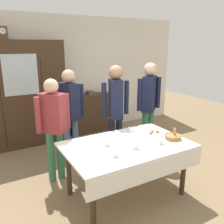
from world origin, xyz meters
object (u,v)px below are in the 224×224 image
object	(u,v)px
tea_cup_mid_right	(135,147)
pastry_plate	(154,133)
wall_cabinet	(21,95)
book_stack	(90,93)
dining_table	(128,152)
spoon_center	(89,161)
person_behind_table_left	(70,108)
bread_basket	(173,137)
spoon_near_right	(79,149)
tea_cup_front_edge	(107,144)
person_by_cabinet	(116,105)
person_beside_shelf	(149,100)
bookshelf_low	(91,113)
tea_cup_far_left	(131,130)
person_behind_table_right	(53,121)
tea_cup_back_edge	(160,142)
mantel_clock	(2,33)
tea_cup_center	(115,155)
spoon_front_edge	(133,141)

from	to	relation	value
tea_cup_mid_right	pastry_plate	xyz separation A→B (m)	(0.55, 0.30, -0.01)
wall_cabinet	pastry_plate	world-z (taller)	wall_cabinet
book_stack	dining_table	bearing A→B (deg)	-104.13
spoon_center	person_behind_table_left	bearing A→B (deg)	77.84
bread_basket	person_behind_table_left	xyz separation A→B (m)	(-0.99, 1.46, 0.21)
spoon_center	spoon_near_right	xyz separation A→B (m)	(0.01, 0.36, 0.00)
tea_cup_front_edge	pastry_plate	size ratio (longest dim) A/B	0.46
bread_basket	spoon_center	bearing A→B (deg)	-178.73
bread_basket	spoon_near_right	size ratio (longest dim) A/B	2.02
person_by_cabinet	person_beside_shelf	bearing A→B (deg)	2.30
dining_table	bookshelf_low	distance (m)	2.73
bookshelf_low	book_stack	world-z (taller)	book_stack
person_behind_table_left	spoon_near_right	bearing A→B (deg)	-105.28
bookshelf_low	tea_cup_far_left	size ratio (longest dim) A/B	8.14
bread_basket	person_behind_table_right	xyz separation A→B (m)	(-1.40, 1.06, 0.16)
spoon_center	person_behind_table_left	size ratio (longest dim) A/B	0.07
tea_cup_back_edge	spoon_center	bearing A→B (deg)	178.67
bookshelf_low	book_stack	size ratio (longest dim) A/B	4.94
tea_cup_far_left	spoon_near_right	world-z (taller)	tea_cup_far_left
tea_cup_back_edge	person_behind_table_right	world-z (taller)	person_behind_table_right
person_behind_table_left	person_beside_shelf	distance (m)	1.46
mantel_clock	tea_cup_mid_right	distance (m)	3.31
pastry_plate	person_by_cabinet	size ratio (longest dim) A/B	0.16
tea_cup_center	person_by_cabinet	bearing A→B (deg)	59.20
wall_cabinet	spoon_front_edge	bearing A→B (deg)	-67.48
tea_cup_center	person_beside_shelf	size ratio (longest dim) A/B	0.07
bread_basket	pastry_plate	xyz separation A→B (m)	(-0.11, 0.28, -0.02)
tea_cup_far_left	person_behind_table_right	bearing A→B (deg)	154.27
mantel_clock	spoon_center	distance (m)	3.17
person_beside_shelf	spoon_center	bearing A→B (deg)	-146.99
tea_cup_mid_right	spoon_center	world-z (taller)	tea_cup_mid_right
mantel_clock	person_behind_table_right	xyz separation A→B (m)	(0.38, -1.67, -1.31)
person_by_cabinet	dining_table	bearing A→B (deg)	-110.73
person_behind_table_right	person_beside_shelf	xyz separation A→B (m)	(1.82, 0.04, 0.11)
tea_cup_front_edge	tea_cup_far_left	world-z (taller)	same
tea_cup_center	spoon_center	size ratio (longest dim) A/B	1.09
tea_cup_center	person_by_cabinet	world-z (taller)	person_by_cabinet
mantel_clock	spoon_near_right	bearing A→B (deg)	-78.71
person_by_cabinet	spoon_near_right	bearing A→B (deg)	-143.13
mantel_clock	person_by_cabinet	world-z (taller)	mantel_clock
spoon_front_edge	person_behind_table_left	world-z (taller)	person_behind_table_left
bread_basket	wall_cabinet	bearing A→B (deg)	119.95
mantel_clock	pastry_plate	xyz separation A→B (m)	(1.67, -2.44, -1.49)
wall_cabinet	tea_cup_back_edge	world-z (taller)	wall_cabinet
tea_cup_center	spoon_near_right	world-z (taller)	tea_cup_center
spoon_near_right	person_beside_shelf	bearing A→B (deg)	24.02
dining_table	pastry_plate	world-z (taller)	pastry_plate
tea_cup_back_edge	tea_cup_far_left	size ratio (longest dim) A/B	1.00
pastry_plate	person_behind_table_right	bearing A→B (deg)	148.87
tea_cup_mid_right	tea_cup_front_edge	world-z (taller)	same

